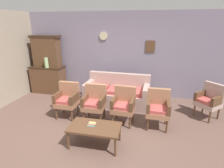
# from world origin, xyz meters

# --- Properties ---
(ground_plane) EXTENTS (7.68, 7.68, 0.00)m
(ground_plane) POSITION_xyz_m (0.00, 0.00, 0.00)
(ground_plane) COLOR brown
(wall_back_with_decor) EXTENTS (6.40, 0.09, 2.70)m
(wall_back_with_decor) POSITION_xyz_m (0.00, 2.63, 1.35)
(wall_back_with_decor) COLOR gray
(wall_back_with_decor) RESTS_ON ground
(side_cabinet) EXTENTS (1.16, 0.55, 0.93)m
(side_cabinet) POSITION_xyz_m (-2.54, 2.25, 0.47)
(side_cabinet) COLOR brown
(side_cabinet) RESTS_ON ground
(cabinet_upper_hutch) EXTENTS (0.99, 0.38, 1.03)m
(cabinet_upper_hutch) POSITION_xyz_m (-2.54, 2.33, 1.45)
(cabinet_upper_hutch) COLOR brown
(cabinet_upper_hutch) RESTS_ON side_cabinet
(vase_on_cabinet) EXTENTS (0.13, 0.13, 0.33)m
(vase_on_cabinet) POSITION_xyz_m (-2.44, 2.07, 1.09)
(vase_on_cabinet) COLOR #A2C289
(vase_on_cabinet) RESTS_ON side_cabinet
(floral_couch) EXTENTS (1.90, 0.87, 0.90)m
(floral_couch) POSITION_xyz_m (0.02, 1.73, 0.33)
(floral_couch) COLOR tan
(floral_couch) RESTS_ON ground
(armchair_near_couch_end) EXTENTS (0.52, 0.49, 0.90)m
(armchair_near_couch_end) POSITION_xyz_m (-1.09, 0.72, 0.50)
(armchair_near_couch_end) COLOR #9E6B4C
(armchair_near_couch_end) RESTS_ON ground
(armchair_near_cabinet) EXTENTS (0.52, 0.49, 0.90)m
(armchair_near_cabinet) POSITION_xyz_m (-0.36, 0.70, 0.50)
(armchair_near_cabinet) COLOR #9E6B4C
(armchair_near_cabinet) RESTS_ON ground
(armchair_row_middle) EXTENTS (0.55, 0.53, 0.90)m
(armchair_row_middle) POSITION_xyz_m (0.37, 0.71, 0.50)
(armchair_row_middle) COLOR #9E6B4C
(armchair_row_middle) RESTS_ON ground
(armchair_by_doorway) EXTENTS (0.53, 0.50, 0.90)m
(armchair_by_doorway) POSITION_xyz_m (1.17, 0.70, 0.50)
(armchair_by_doorway) COLOR #9E6B4C
(armchair_by_doorway) RESTS_ON ground
(wingback_chair_by_fireplace) EXTENTS (0.71, 0.71, 0.90)m
(wingback_chair_by_fireplace) POSITION_xyz_m (2.46, 1.43, 0.50)
(wingback_chair_by_fireplace) COLOR tan
(wingback_chair_by_fireplace) RESTS_ON ground
(coffee_table) EXTENTS (1.00, 0.56, 0.42)m
(coffee_table) POSITION_xyz_m (-0.05, -0.27, 0.38)
(coffee_table) COLOR brown
(coffee_table) RESTS_ON ground
(book_stack_on_table) EXTENTS (0.16, 0.11, 0.06)m
(book_stack_on_table) POSITION_xyz_m (-0.11, -0.26, 0.45)
(book_stack_on_table) COLOR gray
(book_stack_on_table) RESTS_ON coffee_table
(floor_vase_by_wall) EXTENTS (0.22, 0.22, 0.69)m
(floor_vase_by_wall) POSITION_xyz_m (2.85, 2.15, 0.34)
(floor_vase_by_wall) COLOR brown
(floor_vase_by_wall) RESTS_ON ground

